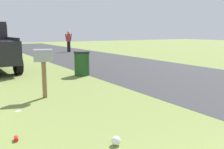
# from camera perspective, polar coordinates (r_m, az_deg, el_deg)

# --- Properties ---
(road_asphalt) EXTENTS (60.00, 5.78, 0.01)m
(road_asphalt) POSITION_cam_1_polar(r_m,az_deg,el_deg) (9.49, 18.47, -1.13)
(road_asphalt) COLOR #2D2D30
(road_asphalt) RESTS_ON ground
(mailbox) EXTENTS (0.33, 0.50, 1.25)m
(mailbox) POSITION_cam_1_polar(r_m,az_deg,el_deg) (6.70, -15.03, 3.30)
(mailbox) COLOR brown
(mailbox) RESTS_ON ground
(trash_bin) EXTENTS (0.61, 0.61, 0.93)m
(trash_bin) POSITION_cam_1_polar(r_m,az_deg,el_deg) (9.96, -6.71, 2.50)
(trash_bin) COLOR #1E4C1E
(trash_bin) RESTS_ON ground
(pedestrian) EXTENTS (0.30, 0.57, 1.71)m
(pedestrian) POSITION_cam_1_polar(r_m,az_deg,el_deg) (21.42, -9.63, 7.63)
(pedestrian) COLOR black
(pedestrian) RESTS_ON ground
(litter_bag_far_scatter) EXTENTS (0.14, 0.14, 0.14)m
(litter_bag_far_scatter) POSITION_cam_1_polar(r_m,az_deg,el_deg) (3.97, 0.91, -14.51)
(litter_bag_far_scatter) COLOR silver
(litter_bag_far_scatter) RESTS_ON ground
(litter_can_by_mailbox) EXTENTS (0.13, 0.08, 0.07)m
(litter_can_by_mailbox) POSITION_cam_1_polar(r_m,az_deg,el_deg) (4.39, -20.57, -13.22)
(litter_can_by_mailbox) COLOR red
(litter_can_by_mailbox) RESTS_ON ground
(litter_wrapper_midfield_a) EXTENTS (0.14, 0.14, 0.01)m
(litter_wrapper_midfield_a) POSITION_cam_1_polar(r_m,az_deg,el_deg) (5.90, -20.14, -7.61)
(litter_wrapper_midfield_a) COLOR silver
(litter_wrapper_midfield_a) RESTS_ON ground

